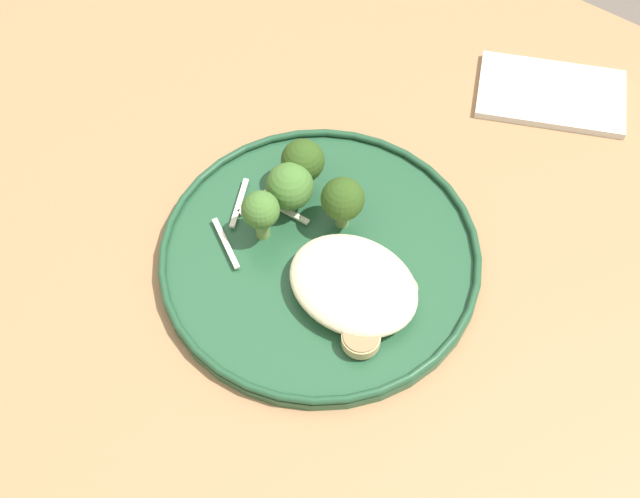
% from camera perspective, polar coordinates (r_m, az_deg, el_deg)
% --- Properties ---
extents(wooden_dining_table, '(1.40, 1.00, 0.74)m').
position_cam_1_polar(wooden_dining_table, '(0.81, -0.19, -6.85)').
color(wooden_dining_table, '#9E754C').
rests_on(wooden_dining_table, ground).
extents(dinner_plate, '(0.29, 0.29, 0.02)m').
position_cam_1_polar(dinner_plate, '(0.76, -0.00, -0.47)').
color(dinner_plate, '#235133').
rests_on(dinner_plate, wooden_dining_table).
extents(noodle_bed, '(0.12, 0.09, 0.03)m').
position_cam_1_polar(noodle_bed, '(0.72, 2.27, -2.42)').
color(noodle_bed, beige).
rests_on(noodle_bed, dinner_plate).
extents(seared_scallop_front_small, '(0.03, 0.03, 0.01)m').
position_cam_1_polar(seared_scallop_front_small, '(0.72, 1.62, -3.35)').
color(seared_scallop_front_small, beige).
rests_on(seared_scallop_front_small, dinner_plate).
extents(seared_scallop_right_edge, '(0.03, 0.03, 0.01)m').
position_cam_1_polar(seared_scallop_right_edge, '(0.73, 5.45, -2.88)').
color(seared_scallop_right_edge, '#E5C689').
rests_on(seared_scallop_right_edge, dinner_plate).
extents(seared_scallop_left_edge, '(0.03, 0.03, 0.01)m').
position_cam_1_polar(seared_scallop_left_edge, '(0.70, 2.79, -6.11)').
color(seared_scallop_left_edge, '#DBB77A').
rests_on(seared_scallop_left_edge, dinner_plate).
extents(seared_scallop_large_seared, '(0.03, 0.03, 0.02)m').
position_cam_1_polar(seared_scallop_large_seared, '(0.72, -0.19, -2.82)').
color(seared_scallop_large_seared, '#E5C689').
rests_on(seared_scallop_large_seared, dinner_plate).
extents(broccoli_floret_left_leaning, '(0.04, 0.04, 0.06)m').
position_cam_1_polar(broccoli_floret_left_leaning, '(0.75, 1.55, 3.36)').
color(broccoli_floret_left_leaning, '#89A356').
rests_on(broccoli_floret_left_leaning, dinner_plate).
extents(broccoli_floret_split_head, '(0.04, 0.04, 0.05)m').
position_cam_1_polar(broccoli_floret_split_head, '(0.76, -2.07, 4.25)').
color(broccoli_floret_split_head, '#7A994C').
rests_on(broccoli_floret_split_head, dinner_plate).
extents(broccoli_floret_small_sprig, '(0.04, 0.04, 0.06)m').
position_cam_1_polar(broccoli_floret_small_sprig, '(0.77, -1.17, 5.93)').
color(broccoli_floret_small_sprig, '#89A356').
rests_on(broccoli_floret_small_sprig, dinner_plate).
extents(broccoli_floret_beside_noodles, '(0.03, 0.03, 0.06)m').
position_cam_1_polar(broccoli_floret_beside_noodles, '(0.74, -4.05, 2.56)').
color(broccoli_floret_beside_noodles, '#7A994C').
rests_on(broccoli_floret_beside_noodles, dinner_plate).
extents(onion_sliver_pale_crescent, '(0.05, 0.03, 0.00)m').
position_cam_1_polar(onion_sliver_pale_crescent, '(0.76, -6.37, 0.43)').
color(onion_sliver_pale_crescent, silver).
rests_on(onion_sliver_pale_crescent, dinner_plate).
extents(onion_sliver_short_strip, '(0.01, 0.05, 0.00)m').
position_cam_1_polar(onion_sliver_short_strip, '(0.79, -4.19, 3.46)').
color(onion_sliver_short_strip, silver).
rests_on(onion_sliver_short_strip, dinner_plate).
extents(onion_sliver_long_sliver, '(0.06, 0.01, 0.00)m').
position_cam_1_polar(onion_sliver_long_sliver, '(0.78, -2.50, 2.70)').
color(onion_sliver_long_sliver, silver).
rests_on(onion_sliver_long_sliver, dinner_plate).
extents(onion_sliver_curled_piece, '(0.03, 0.05, 0.00)m').
position_cam_1_polar(onion_sliver_curled_piece, '(0.79, -5.50, 3.13)').
color(onion_sliver_curled_piece, silver).
rests_on(onion_sliver_curled_piece, dinner_plate).
extents(folded_napkin, '(0.17, 0.14, 0.01)m').
position_cam_1_polar(folded_napkin, '(0.92, 15.42, 10.11)').
color(folded_napkin, silver).
rests_on(folded_napkin, wooden_dining_table).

